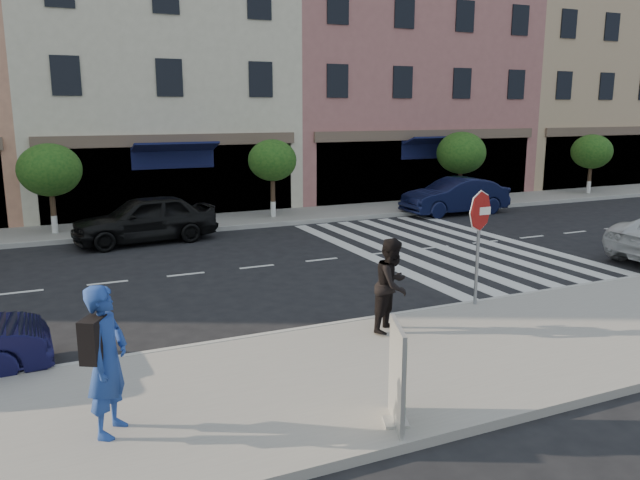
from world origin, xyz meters
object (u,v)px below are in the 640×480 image
Objects in this scene: stop_sign at (480,222)px; poster_board at (397,377)px; walker at (393,285)px; car_far_right at (455,196)px; photographer at (107,360)px; car_far_mid at (145,219)px.

stop_sign reaches higher than poster_board.
walker reaches higher than poster_board.
poster_board is at bearing -153.29° from walker.
poster_board is 0.31× the size of car_far_right.
photographer is 0.44× the size of car_far_mid.
stop_sign is 5.91m from poster_board.
photographer is 1.11× the size of walker.
walker is at bearing 81.16° from poster_board.
car_far_right is at bearing 85.25° from car_far_mid.
stop_sign is 8.32m from photographer.
poster_board is 0.30× the size of car_far_mid.
stop_sign is 1.78× the size of poster_board.
stop_sign is 13.11m from car_far_right.
walker is 3.68m from poster_board.
stop_sign is at bearing 62.40° from poster_board.
photographer is 5.68m from walker.
stop_sign is at bearing -41.42° from photographer.
stop_sign reaches higher than walker.
stop_sign is 2.76m from walker.
photographer is at bearing -48.74° from car_far_right.
car_far_mid is at bearing 115.31° from poster_board.
car_far_right is at bearing 55.33° from stop_sign.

